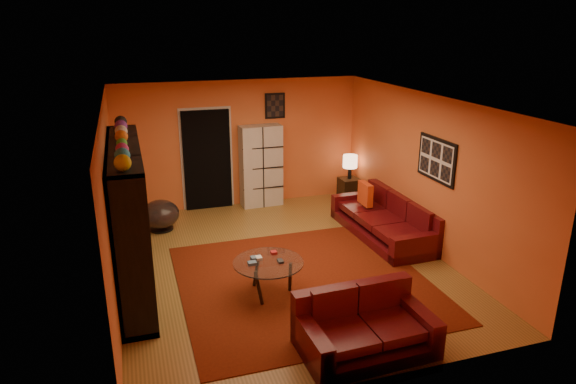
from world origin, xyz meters
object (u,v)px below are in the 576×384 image
object	(u,v)px
sofa	(388,220)
coffee_table	(268,265)
entertainment_unit	(130,218)
loveseat	(363,326)
storage_cabinet	(261,166)
table_lamp	(350,162)
side_table	(349,190)
tv	(134,222)
bowl_chair	(160,214)

from	to	relation	value
sofa	coffee_table	world-z (taller)	sofa
entertainment_unit	loveseat	distance (m)	3.57
storage_cabinet	table_lamp	size ratio (longest dim) A/B	3.32
coffee_table	side_table	distance (m)	4.33
coffee_table	side_table	bearing A→B (deg)	50.70
coffee_table	table_lamp	bearing A→B (deg)	50.70
coffee_table	table_lamp	size ratio (longest dim) A/B	1.94
tv	table_lamp	world-z (taller)	tv
sofa	storage_cabinet	distance (m)	2.93
side_table	table_lamp	world-z (taller)	table_lamp
entertainment_unit	storage_cabinet	xyz separation A→B (m)	(2.66, 2.80, -0.20)
side_table	table_lamp	size ratio (longest dim) A/B	0.98
coffee_table	table_lamp	xyz separation A→B (m)	(2.74, 3.34, 0.41)
side_table	table_lamp	xyz separation A→B (m)	(0.00, 0.00, 0.61)
tv	table_lamp	bearing A→B (deg)	-61.17
bowl_chair	side_table	world-z (taller)	bowl_chair
tv	side_table	xyz separation A→B (m)	(4.47, 2.46, -0.73)
sofa	storage_cabinet	xyz separation A→B (m)	(-1.76, 2.28, 0.57)
sofa	side_table	distance (m)	1.95
loveseat	coffee_table	size ratio (longest dim) A/B	1.58
entertainment_unit	bowl_chair	xyz separation A→B (m)	(0.52, 2.02, -0.75)
entertainment_unit	bowl_chair	size ratio (longest dim) A/B	4.33
loveseat	table_lamp	xyz separation A→B (m)	(2.01, 4.89, 0.58)
storage_cabinet	bowl_chair	size ratio (longest dim) A/B	2.45
loveseat	bowl_chair	world-z (taller)	loveseat
coffee_table	sofa	bearing A→B (deg)	27.98
loveseat	table_lamp	bearing A→B (deg)	-24.28
entertainment_unit	side_table	bearing A→B (deg)	28.62
tv	bowl_chair	size ratio (longest dim) A/B	1.30
coffee_table	bowl_chair	distance (m)	3.17
tv	side_table	bearing A→B (deg)	-61.17
side_table	table_lamp	bearing A→B (deg)	0.00
storage_cabinet	bowl_chair	world-z (taller)	storage_cabinet
loveseat	storage_cabinet	world-z (taller)	storage_cabinet
entertainment_unit	sofa	distance (m)	4.51
entertainment_unit	loveseat	xyz separation A→B (m)	(2.51, -2.42, -0.77)
bowl_chair	sofa	bearing A→B (deg)	-21.06
side_table	entertainment_unit	bearing A→B (deg)	-151.38
entertainment_unit	bowl_chair	world-z (taller)	entertainment_unit
table_lamp	bowl_chair	bearing A→B (deg)	-173.65
loveseat	table_lamp	size ratio (longest dim) A/B	3.07
side_table	coffee_table	bearing A→B (deg)	-129.30
bowl_chair	side_table	distance (m)	4.03
bowl_chair	coffee_table	bearing A→B (deg)	-66.35
loveseat	side_table	bearing A→B (deg)	-24.28
table_lamp	storage_cabinet	bearing A→B (deg)	169.95
entertainment_unit	loveseat	world-z (taller)	entertainment_unit
tv	loveseat	world-z (taller)	tv
entertainment_unit	sofa	size ratio (longest dim) A/B	1.23
loveseat	table_lamp	distance (m)	5.32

